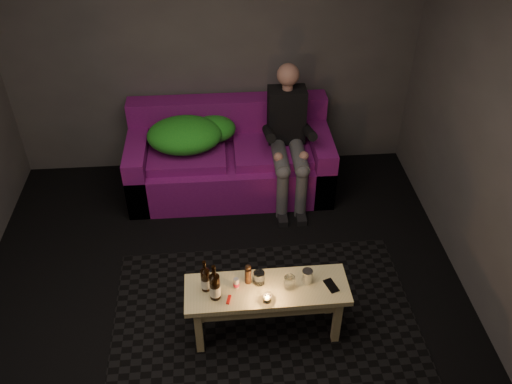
# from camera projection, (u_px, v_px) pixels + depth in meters

# --- Properties ---
(floor) EXTENTS (4.50, 4.50, 0.00)m
(floor) POSITION_uv_depth(u_px,v_px,m) (224.00, 327.00, 4.17)
(floor) COLOR black
(floor) RESTS_ON ground
(room) EXTENTS (4.50, 4.50, 4.50)m
(room) POSITION_uv_depth(u_px,v_px,m) (212.00, 109.00, 3.53)
(room) COLOR silver
(room) RESTS_ON ground
(rug) EXTENTS (2.37, 1.74, 0.01)m
(rug) POSITION_uv_depth(u_px,v_px,m) (266.00, 325.00, 4.18)
(rug) COLOR black
(rug) RESTS_ON floor
(sofa) EXTENTS (1.97, 0.89, 0.85)m
(sofa) POSITION_uv_depth(u_px,v_px,m) (230.00, 160.00, 5.42)
(sofa) COLOR #700F73
(sofa) RESTS_ON floor
(green_blanket) EXTENTS (0.87, 0.59, 0.30)m
(green_blanket) POSITION_uv_depth(u_px,v_px,m) (189.00, 134.00, 5.18)
(green_blanket) COLOR green
(green_blanket) RESTS_ON sofa
(person) EXTENTS (0.35, 0.82, 1.32)m
(person) POSITION_uv_depth(u_px,v_px,m) (288.00, 134.00, 5.09)
(person) COLOR black
(person) RESTS_ON sofa
(coffee_table) EXTENTS (1.18, 0.39, 0.48)m
(coffee_table) POSITION_uv_depth(u_px,v_px,m) (267.00, 296.00, 3.90)
(coffee_table) COLOR #CCBD77
(coffee_table) RESTS_ON rug
(beer_bottle_a) EXTENTS (0.07, 0.07, 0.27)m
(beer_bottle_a) POSITION_uv_depth(u_px,v_px,m) (206.00, 279.00, 3.78)
(beer_bottle_a) COLOR black
(beer_bottle_a) RESTS_ON coffee_table
(beer_bottle_b) EXTENTS (0.08, 0.08, 0.30)m
(beer_bottle_b) POSITION_uv_depth(u_px,v_px,m) (215.00, 286.00, 3.71)
(beer_bottle_b) COLOR black
(beer_bottle_b) RESTS_ON coffee_table
(salt_shaker) EXTENTS (0.04, 0.04, 0.08)m
(salt_shaker) POSITION_uv_depth(u_px,v_px,m) (236.00, 283.00, 3.83)
(salt_shaker) COLOR silver
(salt_shaker) RESTS_ON coffee_table
(pepper_mill) EXTENTS (0.06, 0.06, 0.13)m
(pepper_mill) POSITION_uv_depth(u_px,v_px,m) (248.00, 276.00, 3.85)
(pepper_mill) COLOR black
(pepper_mill) RESTS_ON coffee_table
(tumbler_back) EXTENTS (0.10, 0.10, 0.10)m
(tumbler_back) POSITION_uv_depth(u_px,v_px,m) (259.00, 278.00, 3.86)
(tumbler_back) COLOR white
(tumbler_back) RESTS_ON coffee_table
(tealight) EXTENTS (0.06, 0.06, 0.05)m
(tealight) POSITION_uv_depth(u_px,v_px,m) (267.00, 299.00, 3.74)
(tealight) COLOR white
(tealight) RESTS_ON coffee_table
(tumbler_front) EXTENTS (0.09, 0.09, 0.10)m
(tumbler_front) POSITION_uv_depth(u_px,v_px,m) (290.00, 282.00, 3.83)
(tumbler_front) COLOR white
(tumbler_front) RESTS_ON coffee_table
(steel_cup) EXTENTS (0.08, 0.08, 0.11)m
(steel_cup) POSITION_uv_depth(u_px,v_px,m) (307.00, 276.00, 3.87)
(steel_cup) COLOR silver
(steel_cup) RESTS_ON coffee_table
(smartphone) EXTENTS (0.11, 0.15, 0.01)m
(smartphone) POSITION_uv_depth(u_px,v_px,m) (331.00, 286.00, 3.86)
(smartphone) COLOR black
(smartphone) RESTS_ON coffee_table
(red_lighter) EXTENTS (0.04, 0.08, 0.01)m
(red_lighter) POSITION_uv_depth(u_px,v_px,m) (229.00, 300.00, 3.76)
(red_lighter) COLOR red
(red_lighter) RESTS_ON coffee_table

